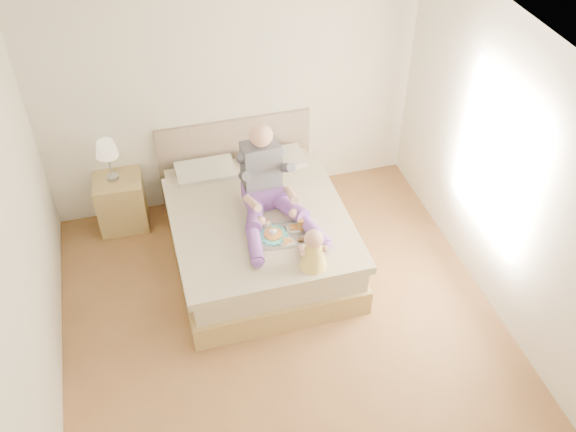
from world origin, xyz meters
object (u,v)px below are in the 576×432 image
object	(u,v)px
bed	(256,228)
baby	(313,252)
tray	(283,233)
nightstand	(122,202)
adult	(268,188)

from	to	relation	value
bed	baby	size ratio (longest dim) A/B	5.28
tray	bed	bearing A→B (deg)	112.33
bed	baby	bearing A→B (deg)	-71.97
nightstand	adult	world-z (taller)	adult
adult	baby	size ratio (longest dim) A/B	2.69
adult	tray	distance (m)	0.47
bed	nightstand	distance (m)	1.52
nightstand	adult	size ratio (longest dim) A/B	0.55
bed	nightstand	xyz separation A→B (m)	(-1.30, 0.80, -0.01)
bed	adult	world-z (taller)	adult
bed	baby	world-z (taller)	baby
bed	tray	distance (m)	0.61
adult	tray	world-z (taller)	adult
baby	adult	bearing A→B (deg)	102.50
bed	nightstand	world-z (taller)	bed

